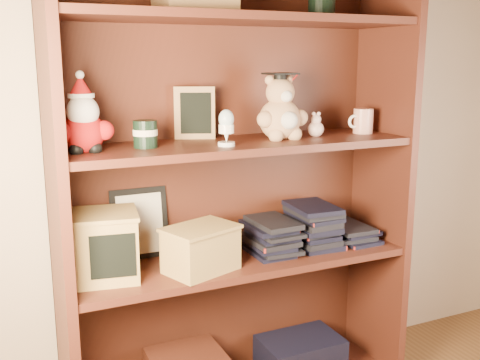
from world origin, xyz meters
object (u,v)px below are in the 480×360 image
object	(u,v)px
grad_teddy_bear	(281,113)
treats_box	(106,245)
bookcase	(233,189)
teacher_mug	(363,121)

from	to	relation	value
grad_teddy_bear	treats_box	bearing A→B (deg)	179.43
bookcase	grad_teddy_bear	distance (m)	0.30
grad_teddy_bear	treats_box	size ratio (longest dim) A/B	1.02
bookcase	treats_box	bearing A→B (deg)	-173.45
bookcase	teacher_mug	world-z (taller)	bookcase
bookcase	grad_teddy_bear	size ratio (longest dim) A/B	7.05
grad_teddy_bear	teacher_mug	xyz separation A→B (m)	(0.34, 0.01, -0.04)
bookcase	teacher_mug	bearing A→B (deg)	-5.87
teacher_mug	treats_box	size ratio (longest dim) A/B	0.45
bookcase	treats_box	size ratio (longest dim) A/B	7.22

